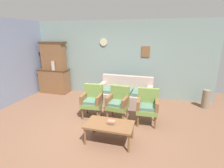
# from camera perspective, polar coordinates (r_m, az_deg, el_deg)

# --- Properties ---
(ground_plane) EXTENTS (7.68, 7.68, 0.00)m
(ground_plane) POSITION_cam_1_polar(r_m,az_deg,el_deg) (4.27, -5.66, -15.05)
(ground_plane) COLOR brown
(wall_back_with_decor) EXTENTS (6.40, 0.09, 2.70)m
(wall_back_with_decor) POSITION_cam_1_polar(r_m,az_deg,el_deg) (6.23, 2.70, 8.27)
(wall_back_with_decor) COLOR gray
(wall_back_with_decor) RESTS_ON ground
(side_cabinet) EXTENTS (1.16, 0.55, 0.93)m
(side_cabinet) POSITION_cam_1_polar(r_m,az_deg,el_deg) (7.07, -18.60, 1.07)
(side_cabinet) COLOR brown
(side_cabinet) RESTS_ON ground
(cabinet_upper_hutch) EXTENTS (0.99, 0.38, 1.03)m
(cabinet_upper_hutch) POSITION_cam_1_polar(r_m,az_deg,el_deg) (6.96, -18.97, 9.07)
(cabinet_upper_hutch) COLOR brown
(cabinet_upper_hutch) RESTS_ON side_cabinet
(vase_on_cabinet) EXTENTS (0.13, 0.13, 0.32)m
(vase_on_cabinet) POSITION_cam_1_polar(r_m,az_deg,el_deg) (6.75, -19.12, 5.77)
(vase_on_cabinet) COLOR #A69689
(vase_on_cabinet) RESTS_ON side_cabinet
(floral_couch) EXTENTS (1.73, 0.86, 0.90)m
(floral_couch) POSITION_cam_1_polar(r_m,az_deg,el_deg) (5.58, 4.42, -3.57)
(floral_couch) COLOR tan
(floral_couch) RESTS_ON ground
(armchair_by_doorway) EXTENTS (0.55, 0.52, 0.90)m
(armchair_by_doorway) POSITION_cam_1_polar(r_m,az_deg,el_deg) (4.73, -6.61, -5.15)
(armchair_by_doorway) COLOR olive
(armchair_by_doorway) RESTS_ON ground
(armchair_row_middle) EXTENTS (0.57, 0.55, 0.90)m
(armchair_row_middle) POSITION_cam_1_polar(r_m,az_deg,el_deg) (4.56, 2.04, -5.86)
(armchair_row_middle) COLOR olive
(armchair_row_middle) RESTS_ON ground
(armchair_near_couch_end) EXTENTS (0.54, 0.51, 0.90)m
(armchair_near_couch_end) POSITION_cam_1_polar(r_m,az_deg,el_deg) (4.43, 11.77, -6.89)
(armchair_near_couch_end) COLOR olive
(armchair_near_couch_end) RESTS_ON ground
(coffee_table) EXTENTS (1.00, 0.56, 0.42)m
(coffee_table) POSITION_cam_1_polar(r_m,az_deg,el_deg) (3.68, -0.89, -13.72)
(coffee_table) COLOR brown
(coffee_table) RESTS_ON ground
(book_stack_on_table) EXTENTS (0.17, 0.11, 0.08)m
(book_stack_on_table) POSITION_cam_1_polar(r_m,az_deg,el_deg) (3.63, -0.26, -12.61)
(book_stack_on_table) COLOR gray
(book_stack_on_table) RESTS_ON coffee_table
(floor_vase_by_wall) EXTENTS (0.23, 0.23, 0.58)m
(floor_vase_by_wall) POSITION_cam_1_polar(r_m,az_deg,el_deg) (6.06, 28.82, -4.39)
(floor_vase_by_wall) COLOR #7B6A54
(floor_vase_by_wall) RESTS_ON ground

